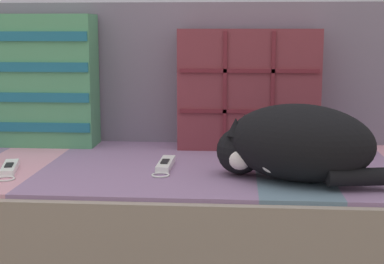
% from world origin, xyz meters
% --- Properties ---
extents(couch, '(2.10, 0.85, 0.41)m').
position_xyz_m(couch, '(-0.00, 0.12, 0.20)').
color(couch, brown).
rests_on(couch, ground_plane).
extents(sofa_backrest, '(2.06, 0.14, 0.47)m').
position_xyz_m(sofa_backrest, '(0.00, 0.48, 0.64)').
color(sofa_backrest, slate).
rests_on(sofa_backrest, couch).
extents(throw_pillow_quilted, '(0.45, 0.14, 0.38)m').
position_xyz_m(throw_pillow_quilted, '(0.38, 0.33, 0.60)').
color(throw_pillow_quilted, brown).
rests_on(throw_pillow_quilted, couch).
extents(throw_pillow_striped, '(0.39, 0.14, 0.43)m').
position_xyz_m(throw_pillow_striped, '(-0.32, 0.33, 0.62)').
color(throw_pillow_striped, '#4C9366').
rests_on(throw_pillow_striped, couch).
extents(sleeping_cat, '(0.44, 0.33, 0.20)m').
position_xyz_m(sleeping_cat, '(0.48, -0.08, 0.50)').
color(sleeping_cat, black).
rests_on(sleeping_cat, couch).
extents(game_remote_near, '(0.09, 0.20, 0.02)m').
position_xyz_m(game_remote_near, '(-0.27, -0.05, 0.42)').
color(game_remote_near, white).
rests_on(game_remote_near, couch).
extents(game_remote_far, '(0.05, 0.21, 0.02)m').
position_xyz_m(game_remote_far, '(0.14, 0.03, 0.42)').
color(game_remote_far, white).
rests_on(game_remote_far, couch).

